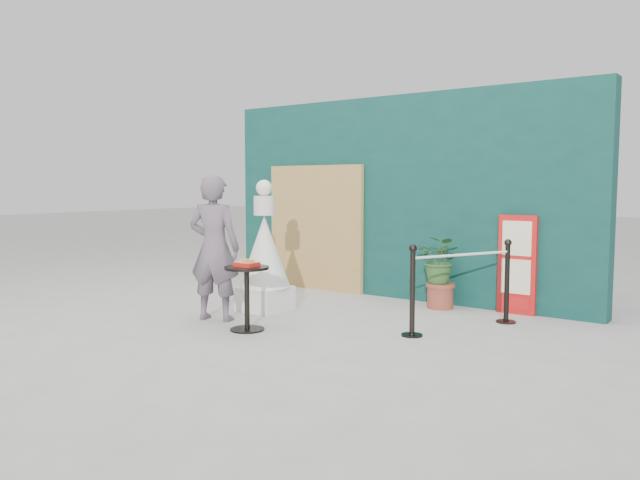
{
  "coord_description": "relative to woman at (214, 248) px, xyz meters",
  "views": [
    {
      "loc": [
        4.68,
        -5.04,
        1.7
      ],
      "look_at": [
        0.0,
        1.2,
        1.0
      ],
      "focal_mm": 35.0,
      "sensor_mm": 36.0,
      "label": 1
    }
  ],
  "objects": [
    {
      "name": "ground",
      "position": [
        1.0,
        -0.34,
        -0.91
      ],
      "size": [
        60.0,
        60.0,
        0.0
      ],
      "primitive_type": "plane",
      "color": "#ADAAA5",
      "rests_on": "ground"
    },
    {
      "name": "back_wall",
      "position": [
        1.0,
        2.81,
        0.59
      ],
      "size": [
        6.0,
        0.3,
        3.0
      ],
      "primitive_type": "cube",
      "color": "#0A312F",
      "rests_on": "ground"
    },
    {
      "name": "bamboo_fence",
      "position": [
        -0.4,
        2.6,
        0.09
      ],
      "size": [
        1.8,
        0.08,
        2.0
      ],
      "primitive_type": "cube",
      "color": "tan",
      "rests_on": "ground"
    },
    {
      "name": "woman",
      "position": [
        0.0,
        0.0,
        0.0
      ],
      "size": [
        0.77,
        0.63,
        1.82
      ],
      "primitive_type": "imported",
      "rotation": [
        0.0,
        0.0,
        3.49
      ],
      "color": "#60535C",
      "rests_on": "ground"
    },
    {
      "name": "menu_board",
      "position": [
        2.9,
        2.61,
        -0.26
      ],
      "size": [
        0.5,
        0.07,
        1.3
      ],
      "color": "red",
      "rests_on": "ground"
    },
    {
      "name": "statue",
      "position": [
        0.1,
        0.82,
        -0.19
      ],
      "size": [
        0.69,
        0.69,
        1.76
      ],
      "color": "white",
      "rests_on": "ground"
    },
    {
      "name": "cafe_table",
      "position": [
        0.71,
        -0.17,
        -0.41
      ],
      "size": [
        0.52,
        0.52,
        0.75
      ],
      "color": "black",
      "rests_on": "ground"
    },
    {
      "name": "food_basket",
      "position": [
        0.71,
        -0.17,
        -0.12
      ],
      "size": [
        0.26,
        0.19,
        0.11
      ],
      "color": "red",
      "rests_on": "cafe_table"
    },
    {
      "name": "planter",
      "position": [
        1.93,
        2.37,
        -0.33
      ],
      "size": [
        0.59,
        0.51,
        1.0
      ],
      "color": "brown",
      "rests_on": "ground"
    },
    {
      "name": "stanchion_barrier",
      "position": [
        2.68,
        1.39,
        -0.42
      ],
      "size": [
        0.84,
        1.54,
        1.03
      ],
      "color": "black",
      "rests_on": "ground"
    }
  ]
}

